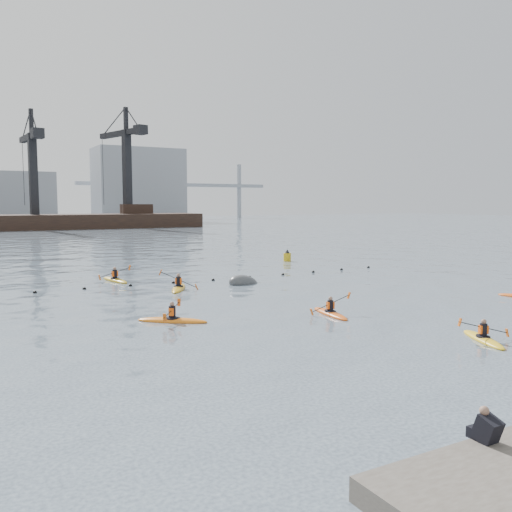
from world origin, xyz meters
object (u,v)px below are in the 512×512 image
at_px(kayaker_2, 172,320).
at_px(nav_buoy, 287,257).
at_px(kayaker_1, 483,338).
at_px(kayaker_0, 330,313).
at_px(mooring_buoy, 244,284).
at_px(kayaker_3, 179,287).
at_px(kayaker_5, 115,279).

relative_size(kayaker_2, nav_buoy, 2.35).
bearing_deg(kayaker_1, kayaker_0, 132.33).
relative_size(kayaker_2, mooring_buoy, 1.29).
distance_m(kayaker_3, nav_buoy, 18.80).
distance_m(kayaker_2, kayaker_3, 9.78).
height_order(kayaker_3, kayaker_5, kayaker_3).
height_order(kayaker_1, nav_buoy, nav_buoy).
xyz_separation_m(kayaker_2, kayaker_3, (3.80, 9.01, 0.01)).
height_order(kayaker_0, kayaker_1, kayaker_0).
bearing_deg(kayaker_5, kayaker_2, -104.58).
xyz_separation_m(kayaker_2, mooring_buoy, (8.64, 9.09, -0.10)).
bearing_deg(kayaker_5, kayaker_3, -75.34).
bearing_deg(nav_buoy, kayaker_2, -133.89).
distance_m(kayaker_3, mooring_buoy, 4.84).
distance_m(kayaker_1, kayaker_3, 19.49).
bearing_deg(kayaker_3, kayaker_2, -84.18).
bearing_deg(kayaker_2, kayaker_1, -95.72).
distance_m(kayaker_1, kayaker_5, 25.78).
distance_m(kayaker_0, mooring_buoy, 11.47).
bearing_deg(kayaker_0, kayaker_3, 116.71).
distance_m(kayaker_1, nav_buoy, 30.85).
relative_size(mooring_buoy, nav_buoy, 1.83).
height_order(kayaker_2, mooring_buoy, kayaker_2).
bearing_deg(kayaker_1, kayaker_2, 160.46).
bearing_deg(kayaker_3, kayaker_1, -43.25).
distance_m(kayaker_2, kayaker_5, 14.79).
bearing_deg(kayaker_2, kayaker_3, 15.46).
relative_size(kayaker_2, kayaker_3, 0.87).
distance_m(kayaker_5, nav_buoy, 18.70).
bearing_deg(kayaker_5, mooring_buoy, -47.16).
xyz_separation_m(kayaker_5, nav_buoy, (17.97, 5.14, 0.29)).
bearing_deg(kayaker_0, kayaker_5, 118.99).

